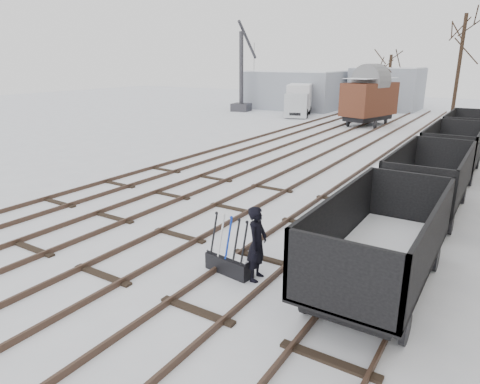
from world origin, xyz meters
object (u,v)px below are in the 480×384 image
Objects in this scene: lorry at (299,99)px; panel_van at (372,105)px; crane at (242,88)px; box_van_wagon at (369,98)px; ground_frame at (229,262)px; worker at (257,244)px; freight_wagon_a at (379,256)px.

lorry reaches higher than panel_van.
lorry is at bearing -13.36° from crane.
box_van_wagon is 8.45m from lorry.
panel_van reaches higher than ground_frame.
worker is 0.28× the size of lorry.
crane is (-19.90, 31.19, 1.44)m from worker.
crane is at bearing -177.88° from box_van_wagon.
panel_van is at bearing 18.88° from lorry.
ground_frame is 1.00m from worker.
lorry is (-12.43, 30.97, 1.25)m from ground_frame.
crane is (-19.15, 31.29, 2.10)m from ground_frame.
freight_wagon_a is at bearing -57.42° from box_van_wagon.
panel_van is 0.48× the size of crane.
worker is 28.22m from box_van_wagon.
lorry is (-13.18, 30.87, 0.59)m from worker.
ground_frame is 0.79× the size of worker.
panel_van is at bearing 7.92° from crane.
lorry is 7.47m from panel_van.
freight_wagon_a is at bearing 26.27° from ground_frame.
box_van_wagon reaches higher than lorry.
box_van_wagon is (-8.05, 26.60, 1.37)m from freight_wagon_a.
freight_wagon_a is (3.41, 1.17, 0.58)m from ground_frame.
freight_wagon_a is 37.66m from crane.
panel_van is at bearing 119.49° from box_van_wagon.
box_van_wagon is 1.27× the size of panel_van.
crane is (-14.51, 3.52, 0.15)m from box_van_wagon.
lorry is 6.79m from crane.
ground_frame is at bearing -87.01° from lorry.
box_van_wagon is at bearing -85.32° from panel_van.
lorry reaches higher than freight_wagon_a.
crane is (-6.72, 0.31, 0.86)m from lorry.
freight_wagon_a reaches higher than worker.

